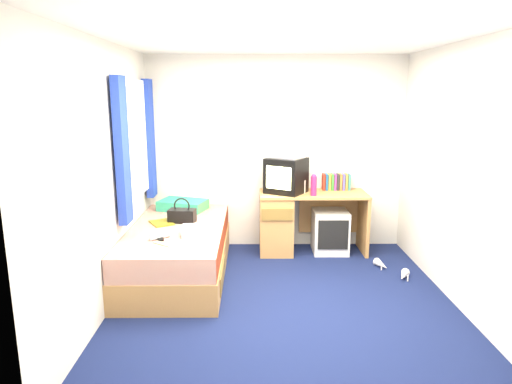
{
  "coord_description": "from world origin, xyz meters",
  "views": [
    {
      "loc": [
        -0.3,
        -4.0,
        1.94
      ],
      "look_at": [
        -0.26,
        0.7,
        0.92
      ],
      "focal_mm": 32.0,
      "sensor_mm": 36.0,
      "label": 1
    }
  ],
  "objects_px": {
    "bed": "(178,251)",
    "handbag": "(182,215)",
    "pillow": "(183,205)",
    "remote_control": "(160,238)",
    "storage_cube": "(330,231)",
    "towel": "(197,231)",
    "crt_tv": "(286,175)",
    "white_heels": "(392,270)",
    "vcr": "(286,155)",
    "magazine": "(162,223)",
    "desk": "(290,220)",
    "aerosol_can": "(304,187)",
    "picture_frame": "(350,184)",
    "colour_swatch_fan": "(163,244)",
    "pink_water_bottle": "(314,186)",
    "water_bottle": "(160,235)"
  },
  "relations": [
    {
      "from": "bed",
      "to": "colour_swatch_fan",
      "type": "height_order",
      "value": "colour_swatch_fan"
    },
    {
      "from": "storage_cube",
      "to": "towel",
      "type": "xyz_separation_m",
      "value": [
        -1.52,
        -1.02,
        0.32
      ]
    },
    {
      "from": "handbag",
      "to": "magazine",
      "type": "distance_m",
      "value": 0.24
    },
    {
      "from": "remote_control",
      "to": "aerosol_can",
      "type": "bearing_deg",
      "value": 18.95
    },
    {
      "from": "crt_tv",
      "to": "magazine",
      "type": "distance_m",
      "value": 1.59
    },
    {
      "from": "water_bottle",
      "to": "white_heels",
      "type": "height_order",
      "value": "water_bottle"
    },
    {
      "from": "aerosol_can",
      "to": "magazine",
      "type": "height_order",
      "value": "aerosol_can"
    },
    {
      "from": "colour_swatch_fan",
      "to": "picture_frame",
      "type": "bearing_deg",
      "value": 36.47
    },
    {
      "from": "pillow",
      "to": "storage_cube",
      "type": "height_order",
      "value": "pillow"
    },
    {
      "from": "pink_water_bottle",
      "to": "water_bottle",
      "type": "relative_size",
      "value": 1.14
    },
    {
      "from": "towel",
      "to": "water_bottle",
      "type": "relative_size",
      "value": 1.42
    },
    {
      "from": "aerosol_can",
      "to": "colour_swatch_fan",
      "type": "xyz_separation_m",
      "value": [
        -1.46,
        -1.31,
        -0.28
      ]
    },
    {
      "from": "aerosol_can",
      "to": "water_bottle",
      "type": "relative_size",
      "value": 0.8
    },
    {
      "from": "storage_cube",
      "to": "bed",
      "type": "bearing_deg",
      "value": -157.42
    },
    {
      "from": "crt_tv",
      "to": "white_heels",
      "type": "relative_size",
      "value": 1.03
    },
    {
      "from": "pillow",
      "to": "remote_control",
      "type": "height_order",
      "value": "pillow"
    },
    {
      "from": "handbag",
      "to": "picture_frame",
      "type": "bearing_deg",
      "value": 28.21
    },
    {
      "from": "crt_tv",
      "to": "white_heels",
      "type": "height_order",
      "value": "crt_tv"
    },
    {
      "from": "desk",
      "to": "picture_frame",
      "type": "relative_size",
      "value": 9.29
    },
    {
      "from": "towel",
      "to": "magazine",
      "type": "bearing_deg",
      "value": 135.5
    },
    {
      "from": "pillow",
      "to": "picture_frame",
      "type": "distance_m",
      "value": 2.1
    },
    {
      "from": "storage_cube",
      "to": "handbag",
      "type": "bearing_deg",
      "value": -162.19
    },
    {
      "from": "magazine",
      "to": "remote_control",
      "type": "relative_size",
      "value": 1.75
    },
    {
      "from": "desk",
      "to": "bed",
      "type": "bearing_deg",
      "value": -149.88
    },
    {
      "from": "storage_cube",
      "to": "white_heels",
      "type": "bearing_deg",
      "value": -50.92
    },
    {
      "from": "bed",
      "to": "handbag",
      "type": "bearing_deg",
      "value": 81.51
    },
    {
      "from": "magazine",
      "to": "colour_swatch_fan",
      "type": "distance_m",
      "value": 0.73
    },
    {
      "from": "desk",
      "to": "remote_control",
      "type": "height_order",
      "value": "desk"
    },
    {
      "from": "picture_frame",
      "to": "pink_water_bottle",
      "type": "xyz_separation_m",
      "value": [
        -0.51,
        -0.37,
        0.04
      ]
    },
    {
      "from": "desk",
      "to": "crt_tv",
      "type": "xyz_separation_m",
      "value": [
        -0.06,
        -0.0,
        0.56
      ]
    },
    {
      "from": "vcr",
      "to": "colour_swatch_fan",
      "type": "height_order",
      "value": "vcr"
    },
    {
      "from": "handbag",
      "to": "storage_cube",
      "type": "bearing_deg",
      "value": 24.56
    },
    {
      "from": "vcr",
      "to": "water_bottle",
      "type": "height_order",
      "value": "vcr"
    },
    {
      "from": "bed",
      "to": "towel",
      "type": "distance_m",
      "value": 0.51
    },
    {
      "from": "pink_water_bottle",
      "to": "colour_swatch_fan",
      "type": "distance_m",
      "value": 1.98
    },
    {
      "from": "crt_tv",
      "to": "remote_control",
      "type": "distance_m",
      "value": 1.8
    },
    {
      "from": "vcr",
      "to": "magazine",
      "type": "bearing_deg",
      "value": -122.55
    },
    {
      "from": "handbag",
      "to": "towel",
      "type": "bearing_deg",
      "value": -58.39
    },
    {
      "from": "handbag",
      "to": "white_heels",
      "type": "height_order",
      "value": "handbag"
    },
    {
      "from": "colour_swatch_fan",
      "to": "desk",
      "type": "bearing_deg",
      "value": 45.46
    },
    {
      "from": "towel",
      "to": "magazine",
      "type": "xyz_separation_m",
      "value": [
        -0.44,
        0.43,
        -0.04
      ]
    },
    {
      "from": "crt_tv",
      "to": "towel",
      "type": "relative_size",
      "value": 2.01
    },
    {
      "from": "pillow",
      "to": "pink_water_bottle",
      "type": "bearing_deg",
      "value": -5.42
    },
    {
      "from": "pillow",
      "to": "colour_swatch_fan",
      "type": "height_order",
      "value": "pillow"
    },
    {
      "from": "water_bottle",
      "to": "handbag",
      "type": "bearing_deg",
      "value": 77.46
    },
    {
      "from": "storage_cube",
      "to": "towel",
      "type": "height_order",
      "value": "towel"
    },
    {
      "from": "bed",
      "to": "vcr",
      "type": "bearing_deg",
      "value": 31.4
    },
    {
      "from": "desk",
      "to": "pink_water_bottle",
      "type": "relative_size",
      "value": 5.69
    },
    {
      "from": "vcr",
      "to": "picture_frame",
      "type": "distance_m",
      "value": 0.93
    },
    {
      "from": "bed",
      "to": "magazine",
      "type": "xyz_separation_m",
      "value": [
        -0.19,
        0.12,
        0.28
      ]
    }
  ]
}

